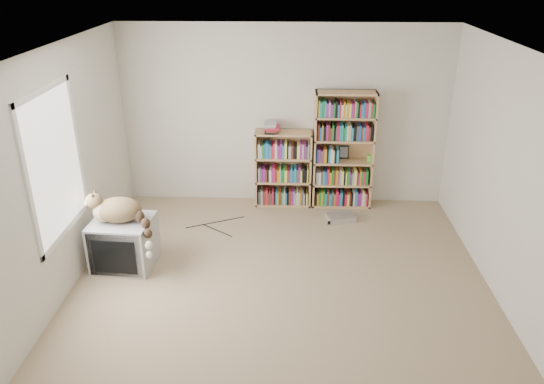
{
  "coord_description": "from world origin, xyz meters",
  "views": [
    {
      "loc": [
        0.08,
        -4.6,
        3.27
      ],
      "look_at": [
        -0.13,
        1.0,
        0.77
      ],
      "focal_mm": 35.0,
      "sensor_mm": 36.0,
      "label": 1
    }
  ],
  "objects_px": {
    "bookcase_tall": "(343,152)",
    "dvd_player": "(340,218)",
    "crt_tv": "(124,243)",
    "bookcase_short": "(283,171)",
    "cat": "(123,215)"
  },
  "relations": [
    {
      "from": "crt_tv",
      "to": "cat",
      "type": "height_order",
      "value": "cat"
    },
    {
      "from": "cat",
      "to": "bookcase_short",
      "type": "bearing_deg",
      "value": 40.15
    },
    {
      "from": "bookcase_tall",
      "to": "cat",
      "type": "bearing_deg",
      "value": -144.89
    },
    {
      "from": "crt_tv",
      "to": "bookcase_tall",
      "type": "height_order",
      "value": "bookcase_tall"
    },
    {
      "from": "cat",
      "to": "bookcase_tall",
      "type": "xyz_separation_m",
      "value": [
        2.56,
        1.8,
        0.11
      ]
    },
    {
      "from": "cat",
      "to": "bookcase_short",
      "type": "distance_m",
      "value": 2.51
    },
    {
      "from": "bookcase_tall",
      "to": "bookcase_short",
      "type": "bearing_deg",
      "value": 179.93
    },
    {
      "from": "crt_tv",
      "to": "cat",
      "type": "distance_m",
      "value": 0.4
    },
    {
      "from": "crt_tv",
      "to": "bookcase_tall",
      "type": "bearing_deg",
      "value": 37.83
    },
    {
      "from": "crt_tv",
      "to": "bookcase_tall",
      "type": "distance_m",
      "value": 3.18
    },
    {
      "from": "crt_tv",
      "to": "cat",
      "type": "relative_size",
      "value": 0.88
    },
    {
      "from": "bookcase_tall",
      "to": "dvd_player",
      "type": "xyz_separation_m",
      "value": [
        -0.04,
        -0.53,
        -0.74
      ]
    },
    {
      "from": "cat",
      "to": "bookcase_tall",
      "type": "bearing_deg",
      "value": 29.18
    },
    {
      "from": "bookcase_tall",
      "to": "dvd_player",
      "type": "height_order",
      "value": "bookcase_tall"
    },
    {
      "from": "crt_tv",
      "to": "bookcase_short",
      "type": "relative_size",
      "value": 0.64
    }
  ]
}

